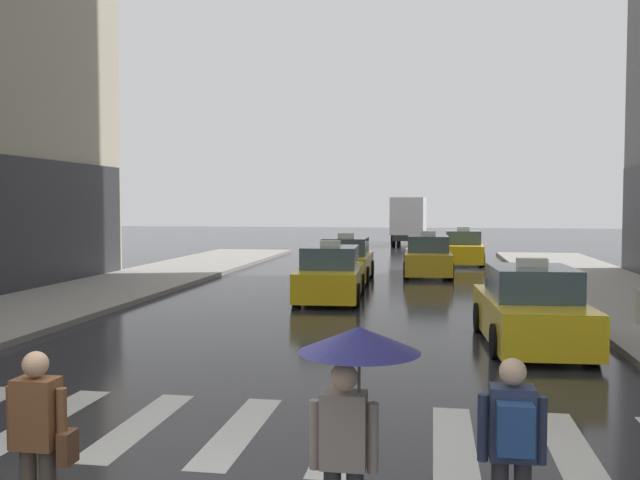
{
  "coord_description": "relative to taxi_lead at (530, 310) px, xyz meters",
  "views": [
    {
      "loc": [
        2.43,
        -5.34,
        2.89
      ],
      "look_at": [
        0.22,
        8.0,
        2.18
      ],
      "focal_mm": 38.51,
      "sensor_mm": 36.0,
      "label": 1
    }
  ],
  "objects": [
    {
      "name": "crosswalk_markings",
      "position": [
        -4.41,
        -6.1,
        -0.72
      ],
      "size": [
        11.3,
        2.8,
        0.01
      ],
      "color": "silver",
      "rests_on": "ground"
    },
    {
      "name": "pedestrian_with_backpack",
      "position": [
        -1.33,
        -8.83,
        0.25
      ],
      "size": [
        0.55,
        0.43,
        1.65
      ],
      "color": "#333338",
      "rests_on": "ground"
    },
    {
      "name": "box_truck",
      "position": [
        -3.64,
        34.36,
        1.13
      ],
      "size": [
        2.45,
        7.6,
        3.35
      ],
      "color": "#2D2D2D",
      "rests_on": "ground"
    },
    {
      "name": "taxi_fifth",
      "position": [
        -0.55,
        19.28,
        0.0
      ],
      "size": [
        2.0,
        4.57,
        1.8
      ],
      "color": "yellow",
      "rests_on": "ground"
    },
    {
      "name": "taxi_fourth",
      "position": [
        -2.19,
        13.64,
        0.0
      ],
      "size": [
        2.02,
        4.58,
        1.8
      ],
      "color": "gold",
      "rests_on": "ground"
    },
    {
      "name": "taxi_lead",
      "position": [
        0.0,
        0.0,
        0.0
      ],
      "size": [
        2.11,
        4.62,
        1.8
      ],
      "color": "yellow",
      "rests_on": "ground"
    },
    {
      "name": "taxi_second",
      "position": [
        -5.04,
        6.0,
        0.0
      ],
      "size": [
        2.11,
        4.62,
        1.8
      ],
      "color": "yellow",
      "rests_on": "ground"
    },
    {
      "name": "pedestrian_with_umbrella",
      "position": [
        -2.58,
        -9.19,
        0.79
      ],
      "size": [
        0.96,
        0.96,
        1.94
      ],
      "color": "#333338",
      "rests_on": "ground"
    },
    {
      "name": "taxi_third",
      "position": [
        -5.24,
        11.31,
        0.0
      ],
      "size": [
        2.01,
        4.58,
        1.8
      ],
      "color": "gold",
      "rests_on": "ground"
    },
    {
      "name": "pedestrian_with_handbag",
      "position": [
        -5.27,
        -9.19,
        0.21
      ],
      "size": [
        0.6,
        0.24,
        1.65
      ],
      "color": "#473D33",
      "rests_on": "ground"
    }
  ]
}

